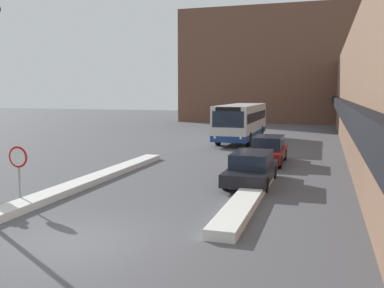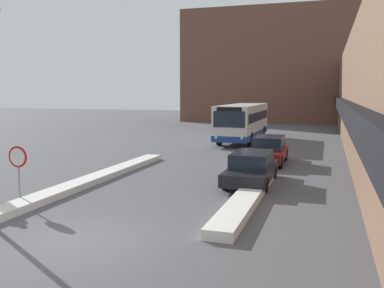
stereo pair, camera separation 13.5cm
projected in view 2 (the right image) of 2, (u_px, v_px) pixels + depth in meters
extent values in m
plane|color=#515156|center=(77.00, 242.00, 11.51)|extent=(160.00, 160.00, 0.00)
cube|color=brown|center=(383.00, 94.00, 30.73)|extent=(5.00, 60.00, 7.81)
cube|color=black|center=(342.00, 105.00, 31.66)|extent=(0.50, 60.00, 0.90)
cube|color=brown|center=(281.00, 66.00, 57.55)|extent=(26.00, 8.00, 14.99)
cube|color=silver|center=(95.00, 179.00, 19.25)|extent=(0.90, 13.75, 0.27)
cube|color=silver|center=(247.00, 197.00, 15.67)|extent=(0.90, 9.04, 0.32)
cube|color=silver|center=(243.00, 120.00, 34.73)|extent=(2.57, 10.22, 2.54)
cube|color=navy|center=(243.00, 133.00, 34.86)|extent=(2.59, 10.24, 0.44)
cube|color=#192333|center=(243.00, 116.00, 34.69)|extent=(2.60, 9.41, 0.70)
cube|color=#192333|center=(229.00, 119.00, 29.84)|extent=(2.26, 0.03, 1.14)
cube|color=black|center=(229.00, 109.00, 29.76)|extent=(1.80, 0.03, 0.28)
sphere|color=#F2EAC6|center=(216.00, 137.00, 30.27)|extent=(0.20, 0.20, 0.20)
sphere|color=#F2EAC6|center=(242.00, 138.00, 29.71)|extent=(0.20, 0.20, 0.20)
cylinder|color=black|center=(219.00, 138.00, 32.23)|extent=(0.28, 1.08, 1.08)
cylinder|color=black|center=(250.00, 139.00, 31.53)|extent=(0.28, 1.08, 1.08)
cylinder|color=black|center=(237.00, 131.00, 38.23)|extent=(0.28, 1.08, 1.08)
cylinder|color=black|center=(263.00, 132.00, 37.52)|extent=(0.28, 1.08, 1.08)
cube|color=black|center=(251.00, 172.00, 18.70)|extent=(1.80, 4.70, 0.52)
cube|color=#192333|center=(252.00, 159.00, 18.74)|extent=(1.59, 2.58, 0.63)
cylinder|color=black|center=(265.00, 185.00, 17.10)|extent=(0.20, 0.61, 0.61)
cylinder|color=black|center=(225.00, 182.00, 17.59)|extent=(0.20, 0.61, 0.61)
cylinder|color=black|center=(274.00, 172.00, 19.85)|extent=(0.20, 0.61, 0.61)
cylinder|color=black|center=(239.00, 170.00, 20.35)|extent=(0.20, 0.61, 0.61)
cube|color=maroon|center=(269.00, 154.00, 24.12)|extent=(1.77, 4.63, 0.58)
cube|color=#192333|center=(269.00, 142.00, 24.16)|extent=(1.55, 2.55, 0.69)
cylinder|color=black|center=(280.00, 162.00, 22.55)|extent=(0.20, 0.66, 0.66)
cylinder|color=black|center=(250.00, 161.00, 23.03)|extent=(0.20, 0.66, 0.66)
cylinder|color=black|center=(285.00, 155.00, 25.27)|extent=(0.20, 0.66, 0.66)
cylinder|color=black|center=(258.00, 153.00, 25.75)|extent=(0.20, 0.66, 0.66)
cylinder|color=gray|center=(19.00, 175.00, 15.20)|extent=(0.07, 0.07, 2.11)
cylinder|color=red|center=(18.00, 157.00, 15.10)|extent=(0.76, 0.03, 0.76)
cylinder|color=white|center=(17.00, 157.00, 15.09)|extent=(0.62, 0.01, 0.62)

